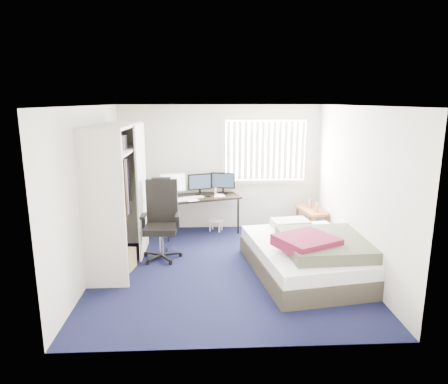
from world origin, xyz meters
The scene contains 10 objects.
ground centered at (0.00, 0.00, 0.00)m, with size 4.20×4.20×0.00m, color black.
room_shell centered at (0.00, 0.00, 1.51)m, with size 4.20×4.20×4.20m.
window_assembly centered at (0.90, 2.04, 1.60)m, with size 1.72×0.09×1.32m.
closet centered at (-1.67, 0.27, 1.35)m, with size 0.64×1.84×2.22m.
desk centered at (-0.43, 1.75, 0.78)m, with size 1.67×1.14×1.21m.
office_chair centered at (-1.04, 0.52, 0.51)m, with size 0.64×0.64×1.33m.
footstool centered at (-0.10, 1.85, 0.17)m, with size 0.33×0.30×0.22m.
nightstand centered at (1.75, 1.48, 0.46)m, with size 0.53×0.82×0.70m.
bed centered at (1.27, -0.25, 0.29)m, with size 1.92×2.37×0.70m.
pine_box centered at (-1.65, 0.05, 0.16)m, with size 0.41×0.31×0.31m, color tan.
Camera 1 is at (-0.31, -5.86, 2.57)m, focal length 32.00 mm.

